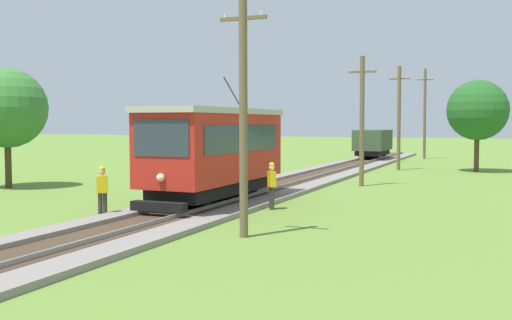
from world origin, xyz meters
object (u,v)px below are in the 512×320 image
object	(u,v)px
red_tram	(215,150)
utility_pole_far	(399,117)
tree_right_near	(7,108)
tree_left_near	(478,110)
freight_car	(373,143)
second_worker	(272,183)
utility_pole_near_tram	(243,111)
track_worker	(102,189)
utility_pole_distant	(425,113)
utility_pole_mid	(362,120)

from	to	relation	value
red_tram	utility_pole_far	world-z (taller)	utility_pole_far
red_tram	tree_right_near	bearing A→B (deg)	171.41
red_tram	tree_left_near	bearing A→B (deg)	67.73
red_tram	tree_right_near	size ratio (longest dim) A/B	1.43
freight_car	second_worker	distance (m)	30.19
tree_right_near	utility_pole_near_tram	bearing A→B (deg)	-24.77
utility_pole_far	tree_right_near	bearing A→B (deg)	-130.73
freight_car	utility_pole_near_tram	distance (m)	35.79
utility_pole_near_tram	utility_pole_far	size ratio (longest dim) A/B	0.99
track_worker	second_worker	distance (m)	6.18
freight_car	utility_pole_far	size ratio (longest dim) A/B	0.73
utility_pole_near_tram	track_worker	world-z (taller)	utility_pole_near_tram
utility_pole_far	tree_left_near	size ratio (longest dim) A/B	1.17
utility_pole_far	utility_pole_distant	distance (m)	13.81
utility_pole_far	freight_car	bearing A→B (deg)	111.68
utility_pole_mid	utility_pole_distant	xyz separation A→B (m)	(0.00, 25.09, 0.70)
red_tram	second_worker	distance (m)	2.72
utility_pole_mid	second_worker	distance (m)	9.93
utility_pole_near_tram	utility_pole_distant	size ratio (longest dim) A/B	0.87
utility_pole_near_tram	utility_pole_distant	xyz separation A→B (m)	(0.00, 40.08, 0.50)
utility_pole_near_tram	tree_right_near	world-z (taller)	utility_pole_near_tram
red_tram	tree_left_near	size ratio (longest dim) A/B	1.41
red_tram	utility_pole_far	size ratio (longest dim) A/B	1.21
utility_pole_far	tree_right_near	distance (m)	24.82
utility_pole_near_tram	tree_left_near	distance (m)	27.27
utility_pole_mid	utility_pole_distant	bearing A→B (deg)	90.00
utility_pole_far	tree_left_near	distance (m)	5.06
utility_pole_near_tram	second_worker	bearing A→B (deg)	102.87
utility_pole_near_tram	tree_left_near	bearing A→B (deg)	79.40
track_worker	tree_right_near	distance (m)	12.31
second_worker	tree_right_near	xyz separation A→B (m)	(-14.95, 2.03, 2.99)
red_tram	freight_car	world-z (taller)	red_tram
red_tram	utility_pole_distant	size ratio (longest dim) A/B	1.06
track_worker	second_worker	xyz separation A→B (m)	(4.67, 4.05, 0.00)
utility_pole_mid	utility_pole_distant	size ratio (longest dim) A/B	0.83
utility_pole_near_tram	track_worker	distance (m)	6.62
utility_pole_far	utility_pole_distant	bearing A→B (deg)	90.00
freight_car	track_worker	xyz separation A→B (m)	(-2.24, -34.14, -0.57)
utility_pole_far	track_worker	size ratio (longest dim) A/B	3.97
utility_pole_near_tram	second_worker	size ratio (longest dim) A/B	3.93
utility_pole_near_tram	tree_right_near	size ratio (longest dim) A/B	1.17
utility_pole_near_tram	tree_right_near	distance (m)	17.84
utility_pole_distant	tree_left_near	distance (m)	14.19
freight_car	utility_pole_far	world-z (taller)	utility_pole_far
utility_pole_near_tram	tree_right_near	bearing A→B (deg)	155.23
tree_left_near	tree_right_near	world-z (taller)	tree_left_near
utility_pole_distant	track_worker	xyz separation A→B (m)	(-5.91, -38.69, -3.12)
freight_car	tree_right_near	distance (m)	30.82
freight_car	tree_left_near	bearing A→B (deg)	-45.13
freight_car	utility_pole_near_tram	size ratio (longest dim) A/B	0.74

